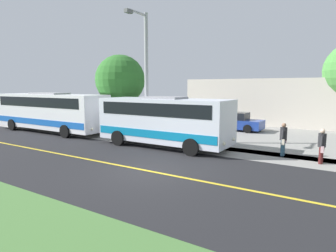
# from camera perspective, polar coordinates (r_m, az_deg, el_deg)

# --- Properties ---
(ground_plane) EXTENTS (120.00, 120.00, 0.00)m
(ground_plane) POSITION_cam_1_polar(r_m,az_deg,el_deg) (12.11, -4.07, -8.92)
(ground_plane) COLOR #477238
(road_surface) EXTENTS (8.00, 100.00, 0.01)m
(road_surface) POSITION_cam_1_polar(r_m,az_deg,el_deg) (12.10, -4.07, -8.90)
(road_surface) COLOR black
(road_surface) RESTS_ON ground
(sidewalk) EXTENTS (2.40, 100.00, 0.01)m
(sidewalk) POSITION_cam_1_polar(r_m,az_deg,el_deg) (16.45, 6.72, -4.44)
(sidewalk) COLOR gray
(sidewalk) RESTS_ON ground
(parking_lot_surface) EXTENTS (14.00, 36.00, 0.01)m
(parking_lot_surface) POSITION_cam_1_polar(r_m,az_deg,el_deg) (22.35, 21.78, -1.70)
(parking_lot_surface) COLOR gray
(parking_lot_surface) RESTS_ON ground
(road_centre_line) EXTENTS (0.16, 100.00, 0.00)m
(road_centre_line) POSITION_cam_1_polar(r_m,az_deg,el_deg) (12.10, -4.07, -8.88)
(road_centre_line) COLOR gold
(road_centre_line) RESTS_ON ground
(shuttle_bus_front) EXTENTS (2.80, 8.01, 2.92)m
(shuttle_bus_front) POSITION_cam_1_polar(r_m,az_deg,el_deg) (16.68, -0.79, 1.37)
(shuttle_bus_front) COLOR silver
(shuttle_bus_front) RESTS_ON ground
(transit_bus_rear) EXTENTS (2.71, 10.60, 3.03)m
(transit_bus_rear) POSITION_cam_1_polar(r_m,az_deg,el_deg) (24.01, -22.42, 2.90)
(transit_bus_rear) COLOR white
(transit_bus_rear) RESTS_ON ground
(pedestrian_with_bags) EXTENTS (0.72, 0.34, 1.60)m
(pedestrian_with_bags) POSITION_cam_1_polar(r_m,az_deg,el_deg) (14.76, 28.31, -3.39)
(pedestrian_with_bags) COLOR #4C1919
(pedestrian_with_bags) RESTS_ON ground
(pedestrian_waiting) EXTENTS (0.72, 0.34, 1.68)m
(pedestrian_waiting) POSITION_cam_1_polar(r_m,az_deg,el_deg) (15.58, 21.99, -2.29)
(pedestrian_waiting) COLOR #335972
(pedestrian_waiting) RESTS_ON ground
(street_light_pole) EXTENTS (1.97, 0.24, 7.85)m
(street_light_pole) POSITION_cam_1_polar(r_m,az_deg,el_deg) (17.73, -4.57, 10.54)
(street_light_pole) COLOR #9E9EA3
(street_light_pole) RESTS_ON ground
(parked_car_near) EXTENTS (2.10, 4.44, 1.45)m
(parked_car_near) POSITION_cam_1_polar(r_m,az_deg,el_deg) (23.76, 13.02, 0.87)
(parked_car_near) COLOR navy
(parked_car_near) RESTS_ON ground
(tree_curbside) EXTENTS (3.77, 3.77, 5.89)m
(tree_curbside) POSITION_cam_1_polar(r_m,az_deg,el_deg) (22.36, -9.48, 9.02)
(tree_curbside) COLOR brown
(tree_curbside) RESTS_ON ground
(commercial_building) EXTENTS (10.00, 17.55, 4.21)m
(commercial_building) POSITION_cam_1_polar(r_m,az_deg,el_deg) (31.19, 22.82, 4.68)
(commercial_building) COLOR beige
(commercial_building) RESTS_ON ground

